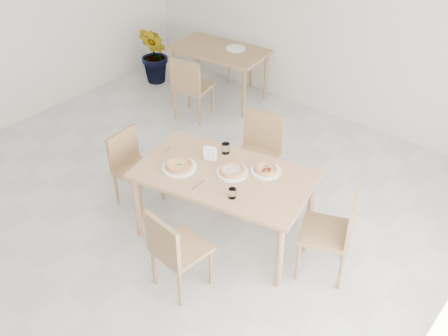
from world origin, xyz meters
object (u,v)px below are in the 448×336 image
Objects in this scene: pizza_mushroom at (232,170)px; pizza_pepperoni at (266,169)px; plate_mushroom at (232,172)px; plate_pepperoni at (266,171)px; napkin_holder at (210,154)px; plate_empty at (236,48)px; plate_margherita at (179,167)px; pizza_margherita at (179,165)px; second_table at (219,55)px; chair_east at (336,228)px; tumbler_a at (226,148)px; chair_north at (258,149)px; chair_back_n at (244,50)px; chair_south at (174,248)px; chair_west at (132,163)px; chair_back_s at (190,85)px; tumbler_b at (232,193)px; main_table at (224,180)px; potted_plant at (155,55)px.

pizza_mushroom is 1.36× the size of pizza_pepperoni.
plate_mushroom is 0.32m from plate_pepperoni.
napkin_holder is 2.80m from plate_empty.
pizza_pepperoni reaches higher than plate_margherita.
plate_pepperoni is 0.86× the size of pizza_margherita.
pizza_pepperoni is at bearing -48.89° from second_table.
plate_empty is (-2.88, 2.19, 0.23)m from chair_east.
tumbler_a is 2.66m from plate_empty.
pizza_pepperoni is (0.23, 0.22, 0.02)m from plate_mushroom.
pizza_pepperoni is (0.67, 0.48, 0.02)m from plate_margherita.
chair_north is 0.83m from plate_mushroom.
napkin_holder reaches higher than pizza_mushroom.
chair_east is at bearing -41.00° from second_table.
chair_north is 2.91m from chair_back_n.
pizza_margherita is at bearing -44.47° from chair_south.
chair_west is 3.05× the size of plate_empty.
tumbler_b is at bearing 128.79° from chair_back_s.
chair_north is 0.83m from pizza_mushroom.
pizza_mushroom reaches higher than plate_empty.
pizza_mushroom is (-0.08, 0.89, 0.29)m from chair_south.
pizza_margherita is (-0.44, -0.26, 0.02)m from plate_mushroom.
plate_pepperoni is 3.01m from second_table.
plate_margherita is at bearing 118.44° from chair_back_s.
pizza_pepperoni is 0.51m from tumbler_b.
chair_back_s reaches higher than second_table.
napkin_holder is 2.79m from second_table.
main_table is at bearing -99.99° from chair_east.
main_table is 3.64m from potted_plant.
chair_east is at bearing -0.31° from main_table.
pizza_margherita is at bearing -135.59° from napkin_holder.
tumbler_a is at bearing -53.60° from plate_empty.
chair_back_n is 0.88× the size of potted_plant.
napkin_holder reaches higher than plate_empty.
main_table is 19.41× the size of tumbler_b.
chair_back_n is at bearing 102.54° from napkin_holder.
napkin_holder reaches higher than second_table.
pizza_mushroom is at bearing -83.81° from chair_north.
chair_south reaches higher than chair_west.
second_table is 1.76× the size of chair_back_n.
tumbler_a is (-0.49, 0.01, 0.04)m from plate_pepperoni.
pizza_margherita is at bearing 118.44° from chair_back_s.
chair_back_n is (-2.37, 2.74, -0.31)m from pizza_pepperoni.
chair_back_s is at bearing 144.98° from chair_north.
plate_pepperoni is at bearing 32.03° from main_table.
tumbler_a reaches higher than pizza_mushroom.
plate_empty is at bearing 114.20° from main_table.
plate_pepperoni reaches higher than main_table.
plate_mushroom is at bearing 32.71° from main_table.
plate_pepperoni is (1.39, 0.46, 0.28)m from chair_west.
chair_back_n is at bearing 126.22° from tumbler_b.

